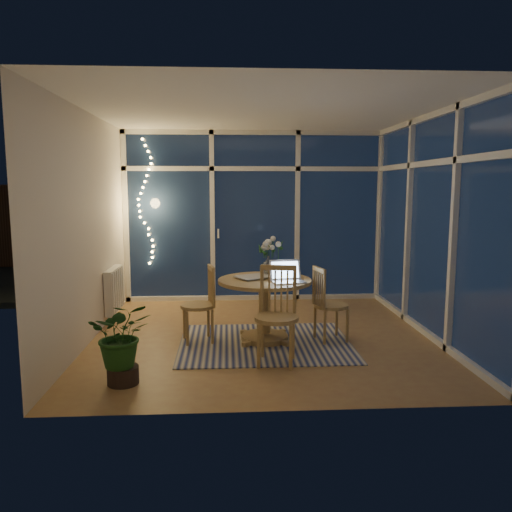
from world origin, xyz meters
name	(u,v)px	position (x,y,z in m)	size (l,w,h in m)	color
floor	(264,336)	(0.00, 0.00, 0.00)	(4.00, 4.00, 0.00)	#996942
ceiling	(265,110)	(0.00, 0.00, 2.60)	(4.00, 4.00, 0.00)	white
wall_back	(255,217)	(0.00, 2.00, 1.30)	(4.00, 0.04, 2.60)	silver
wall_front	(284,248)	(0.00, -2.00, 1.30)	(4.00, 0.04, 2.60)	silver
wall_left	(88,228)	(-2.00, 0.00, 1.30)	(0.04, 4.00, 2.60)	silver
wall_right	(434,226)	(2.00, 0.00, 1.30)	(0.04, 4.00, 2.60)	silver
window_wall_back	(255,217)	(0.00, 1.96, 1.30)	(4.00, 0.10, 2.60)	white
window_wall_right	(431,226)	(1.96, 0.00, 1.30)	(0.10, 4.00, 2.60)	white
radiator	(114,290)	(-1.94, 0.90, 0.40)	(0.10, 0.70, 0.58)	silver
fairy_lights	(145,202)	(-1.65, 1.88, 1.52)	(0.24, 0.10, 1.85)	#F9C463
garden_patio	(270,271)	(0.50, 5.00, -0.06)	(12.00, 6.00, 0.10)	black
garden_fence	(246,225)	(0.00, 5.50, 0.90)	(11.00, 0.08, 1.80)	#362213
neighbour_roof	(253,171)	(0.30, 8.50, 2.20)	(7.00, 3.00, 2.20)	#30323A
garden_shrubs	(207,258)	(-0.80, 3.40, 0.45)	(0.90, 0.90, 0.90)	black
rug	(265,343)	(-0.01, -0.28, 0.01)	(1.92, 1.54, 0.01)	beige
dining_table	(265,310)	(-0.01, -0.18, 0.36)	(1.06, 1.06, 0.72)	#9F7848
chair_left	(198,304)	(-0.77, -0.17, 0.44)	(0.41, 0.41, 0.89)	#9F7848
chair_right	(331,304)	(0.75, -0.22, 0.44)	(0.41, 0.41, 0.88)	#9F7848
chair_front	(276,316)	(0.05, -0.94, 0.49)	(0.46, 0.46, 0.99)	#9F7848
laptop	(288,271)	(0.23, -0.39, 0.85)	(0.35, 0.30, 0.26)	silver
flower_vase	(268,266)	(0.05, 0.08, 0.83)	(0.20, 0.20, 0.21)	silver
bowl	(293,274)	(0.34, 0.02, 0.74)	(0.15, 0.15, 0.04)	white
newspapers	(254,277)	(-0.13, -0.10, 0.73)	(0.38, 0.29, 0.02)	beige
phone	(276,280)	(0.11, -0.27, 0.73)	(0.10, 0.05, 0.01)	black
potted_plant	(122,343)	(-1.37, -1.36, 0.38)	(0.54, 0.47, 0.76)	#1A481A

